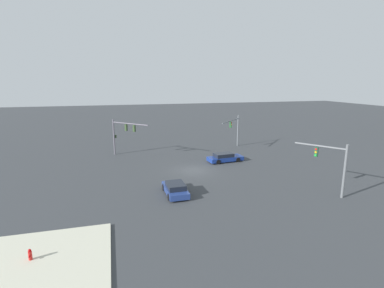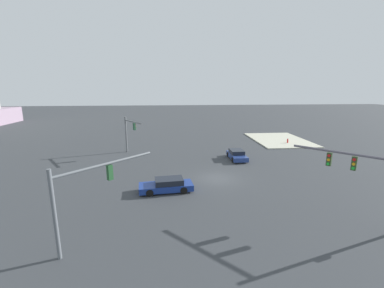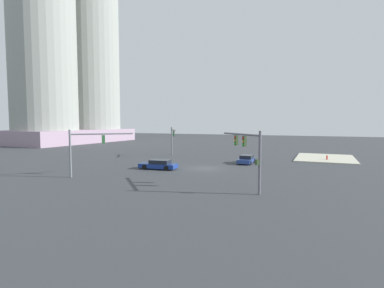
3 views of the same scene
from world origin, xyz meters
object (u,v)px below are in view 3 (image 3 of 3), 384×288
at_px(traffic_signal_near_corner, 172,137).
at_px(traffic_signal_cross_street, 248,148).
at_px(fire_hydrant_on_curb, 327,157).
at_px(sedan_car_approaching, 159,165).
at_px(traffic_signal_opposite_side, 87,144).
at_px(sedan_car_waiting_far, 246,159).

relative_size(traffic_signal_near_corner, traffic_signal_cross_street, 0.97).
distance_m(traffic_signal_near_corner, fire_hydrant_on_curb, 25.76).
bearing_deg(sedan_car_approaching, fire_hydrant_on_curb, -143.64).
xyz_separation_m(sedan_car_approaching, fire_hydrant_on_curb, (18.19, -19.91, -0.09)).
relative_size(traffic_signal_near_corner, fire_hydrant_on_curb, 7.27).
height_order(traffic_signal_opposite_side, sedan_car_approaching, traffic_signal_opposite_side).
relative_size(sedan_car_waiting_far, fire_hydrant_on_curb, 6.02).
bearing_deg(sedan_car_waiting_far, sedan_car_approaching, -43.44).
bearing_deg(traffic_signal_near_corner, sedan_car_waiting_far, 39.30).
bearing_deg(traffic_signal_cross_street, traffic_signal_near_corner, -2.16).
bearing_deg(sedan_car_waiting_far, traffic_signal_cross_street, 13.05).
distance_m(traffic_signal_near_corner, traffic_signal_cross_street, 27.96).
xyz_separation_m(traffic_signal_opposite_side, fire_hydrant_on_curb, (25.77, -24.52, -3.10)).
height_order(traffic_signal_opposite_side, traffic_signal_cross_street, traffic_signal_cross_street).
height_order(traffic_signal_near_corner, sedan_car_waiting_far, traffic_signal_near_corner).
bearing_deg(traffic_signal_near_corner, traffic_signal_opposite_side, -32.78).
relative_size(traffic_signal_near_corner, sedan_car_waiting_far, 1.21).
relative_size(traffic_signal_opposite_side, fire_hydrant_on_curb, 7.34).
relative_size(sedan_car_approaching, fire_hydrant_on_curb, 7.04).
xyz_separation_m(traffic_signal_cross_street, sedan_car_waiting_far, (16.80, 4.14, -3.14)).
relative_size(traffic_signal_cross_street, sedan_car_waiting_far, 1.24).
xyz_separation_m(traffic_signal_near_corner, traffic_signal_opposite_side, (-21.55, -0.72, 0.17)).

